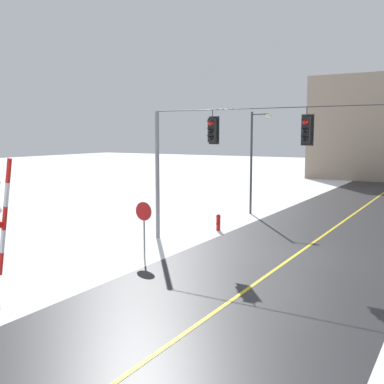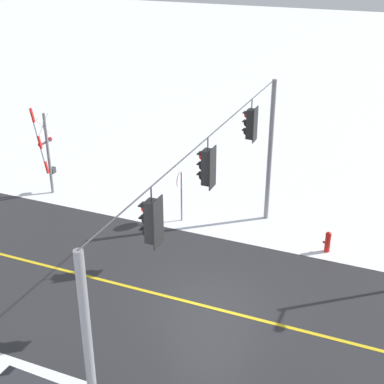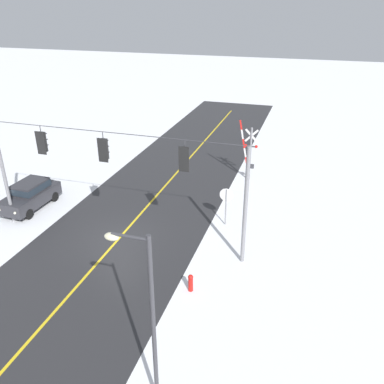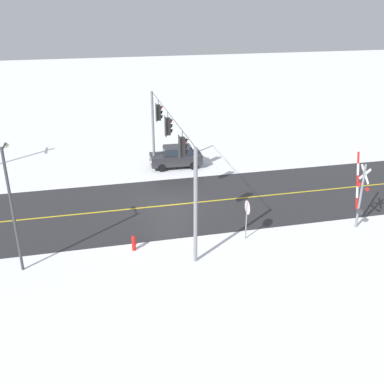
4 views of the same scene
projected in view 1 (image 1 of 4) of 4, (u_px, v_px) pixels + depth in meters
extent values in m
plane|color=white|center=(294.00, 256.00, 19.47)|extent=(160.00, 160.00, 0.00)
cube|color=#28282B|center=(330.00, 231.00, 24.59)|extent=(9.00, 80.00, 0.01)
cube|color=gold|center=(330.00, 230.00, 24.59)|extent=(0.14, 72.00, 0.01)
cylinder|color=gray|center=(157.00, 175.00, 22.62)|extent=(0.20, 0.20, 6.20)
cylinder|color=#38383D|center=(299.00, 107.00, 18.70)|extent=(14.00, 0.04, 0.04)
cylinder|color=#38383D|center=(213.00, 114.00, 20.72)|extent=(0.04, 0.04, 0.38)
cube|color=black|center=(212.00, 130.00, 20.81)|extent=(0.34, 0.28, 1.08)
cube|color=black|center=(214.00, 130.00, 20.95)|extent=(0.52, 0.03, 1.26)
sphere|color=red|center=(211.00, 123.00, 20.64)|extent=(0.24, 0.24, 0.24)
cube|color=black|center=(210.00, 121.00, 20.57)|extent=(0.26, 0.16, 0.03)
sphere|color=black|center=(211.00, 130.00, 20.68)|extent=(0.24, 0.24, 0.24)
cube|color=black|center=(210.00, 128.00, 20.61)|extent=(0.26, 0.16, 0.03)
sphere|color=black|center=(211.00, 137.00, 20.72)|extent=(0.24, 0.24, 0.24)
cube|color=black|center=(210.00, 136.00, 20.65)|extent=(0.26, 0.16, 0.03)
cylinder|color=#38383D|center=(307.00, 112.00, 18.55)|extent=(0.04, 0.04, 0.38)
cube|color=black|center=(306.00, 130.00, 18.64)|extent=(0.34, 0.28, 1.08)
cube|color=black|center=(307.00, 130.00, 18.77)|extent=(0.52, 0.03, 1.26)
sphere|color=red|center=(305.00, 122.00, 18.47)|extent=(0.24, 0.24, 0.24)
cube|color=black|center=(305.00, 120.00, 18.40)|extent=(0.26, 0.16, 0.03)
sphere|color=black|center=(305.00, 130.00, 18.51)|extent=(0.24, 0.24, 0.24)
cube|color=black|center=(305.00, 128.00, 18.44)|extent=(0.26, 0.16, 0.03)
sphere|color=black|center=(305.00, 138.00, 18.55)|extent=(0.24, 0.24, 0.24)
cube|color=black|center=(304.00, 136.00, 18.48)|extent=(0.26, 0.16, 0.03)
cylinder|color=gray|center=(144.00, 230.00, 19.17)|extent=(0.07, 0.07, 2.30)
cylinder|color=#B71414|center=(143.00, 211.00, 19.04)|extent=(0.76, 0.03, 0.76)
cylinder|color=white|center=(144.00, 211.00, 19.05)|extent=(0.80, 0.01, 0.80)
cube|color=red|center=(1.00, 264.00, 13.19)|extent=(0.23, 0.08, 0.69)
cube|color=white|center=(3.00, 241.00, 13.04)|extent=(0.23, 0.08, 0.69)
cube|color=red|center=(5.00, 218.00, 12.88)|extent=(0.23, 0.08, 0.69)
cube|color=white|center=(7.00, 195.00, 12.73)|extent=(0.23, 0.08, 0.69)
cube|color=red|center=(9.00, 171.00, 12.58)|extent=(0.23, 0.08, 0.69)
cylinder|color=#38383D|center=(251.00, 163.00, 29.45)|extent=(0.14, 0.14, 6.50)
cylinder|color=#38383D|center=(260.00, 114.00, 28.78)|extent=(1.10, 0.09, 0.09)
ellipsoid|color=beige|center=(268.00, 116.00, 28.52)|extent=(0.44, 0.28, 0.22)
cylinder|color=red|center=(218.00, 224.00, 24.61)|extent=(0.22, 0.22, 0.70)
sphere|color=red|center=(218.00, 216.00, 24.56)|extent=(0.24, 0.24, 0.24)
cylinder|color=red|center=(217.00, 224.00, 24.49)|extent=(0.09, 0.10, 0.09)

